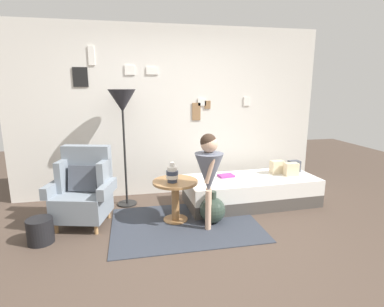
{
  "coord_description": "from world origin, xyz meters",
  "views": [
    {
      "loc": [
        -0.62,
        -2.78,
        1.69
      ],
      "look_at": [
        0.15,
        0.95,
        0.85
      ],
      "focal_mm": 28.27,
      "sensor_mm": 36.0,
      "label": 1
    }
  ],
  "objects_px": {
    "demijohn_near": "(212,210)",
    "magazine_basket": "(40,231)",
    "armchair": "(84,190)",
    "floor_lamp": "(122,106)",
    "daybed": "(251,190)",
    "person_child": "(209,169)",
    "vase_striped": "(172,174)",
    "book_on_daybed": "(226,176)",
    "side_table": "(175,192)"
  },
  "relations": [
    {
      "from": "person_child",
      "to": "armchair",
      "type": "bearing_deg",
      "value": 162.78
    },
    {
      "from": "armchair",
      "to": "demijohn_near",
      "type": "xyz_separation_m",
      "value": [
        1.58,
        -0.32,
        -0.27
      ]
    },
    {
      "from": "demijohn_near",
      "to": "side_table",
      "type": "bearing_deg",
      "value": 160.99
    },
    {
      "from": "floor_lamp",
      "to": "person_child",
      "type": "height_order",
      "value": "floor_lamp"
    },
    {
      "from": "daybed",
      "to": "magazine_basket",
      "type": "distance_m",
      "value": 2.8
    },
    {
      "from": "vase_striped",
      "to": "armchair",
      "type": "bearing_deg",
      "value": 168.93
    },
    {
      "from": "floor_lamp",
      "to": "armchair",
      "type": "bearing_deg",
      "value": -134.22
    },
    {
      "from": "armchair",
      "to": "daybed",
      "type": "xyz_separation_m",
      "value": [
        2.3,
        0.19,
        -0.24
      ]
    },
    {
      "from": "vase_striped",
      "to": "floor_lamp",
      "type": "xyz_separation_m",
      "value": [
        -0.58,
        0.73,
        0.8
      ]
    },
    {
      "from": "daybed",
      "to": "person_child",
      "type": "bearing_deg",
      "value": -141.55
    },
    {
      "from": "floor_lamp",
      "to": "demijohn_near",
      "type": "height_order",
      "value": "floor_lamp"
    },
    {
      "from": "side_table",
      "to": "demijohn_near",
      "type": "height_order",
      "value": "side_table"
    },
    {
      "from": "daybed",
      "to": "book_on_daybed",
      "type": "height_order",
      "value": "book_on_daybed"
    },
    {
      "from": "side_table",
      "to": "book_on_daybed",
      "type": "distance_m",
      "value": 0.95
    },
    {
      "from": "magazine_basket",
      "to": "person_child",
      "type": "bearing_deg",
      "value": -0.87
    },
    {
      "from": "armchair",
      "to": "demijohn_near",
      "type": "height_order",
      "value": "armchair"
    },
    {
      "from": "vase_striped",
      "to": "demijohn_near",
      "type": "relative_size",
      "value": 0.61
    },
    {
      "from": "daybed",
      "to": "vase_striped",
      "type": "distance_m",
      "value": 1.36
    },
    {
      "from": "floor_lamp",
      "to": "side_table",
      "type": "bearing_deg",
      "value": -48.09
    },
    {
      "from": "daybed",
      "to": "person_child",
      "type": "xyz_separation_m",
      "value": [
        -0.82,
        -0.65,
        0.55
      ]
    },
    {
      "from": "book_on_daybed",
      "to": "daybed",
      "type": "bearing_deg",
      "value": -17.52
    },
    {
      "from": "armchair",
      "to": "floor_lamp",
      "type": "bearing_deg",
      "value": 45.78
    },
    {
      "from": "daybed",
      "to": "magazine_basket",
      "type": "xyz_separation_m",
      "value": [
        -2.73,
        -0.62,
        -0.06
      ]
    },
    {
      "from": "side_table",
      "to": "demijohn_near",
      "type": "bearing_deg",
      "value": -19.01
    },
    {
      "from": "side_table",
      "to": "floor_lamp",
      "type": "relative_size",
      "value": 0.34
    },
    {
      "from": "book_on_daybed",
      "to": "demijohn_near",
      "type": "height_order",
      "value": "book_on_daybed"
    },
    {
      "from": "book_on_daybed",
      "to": "side_table",
      "type": "bearing_deg",
      "value": -150.55
    },
    {
      "from": "vase_striped",
      "to": "person_child",
      "type": "height_order",
      "value": "person_child"
    },
    {
      "from": "daybed",
      "to": "side_table",
      "type": "xyz_separation_m",
      "value": [
        -1.18,
        -0.35,
        0.18
      ]
    },
    {
      "from": "armchair",
      "to": "demijohn_near",
      "type": "distance_m",
      "value": 1.63
    },
    {
      "from": "side_table",
      "to": "floor_lamp",
      "type": "bearing_deg",
      "value": 131.91
    },
    {
      "from": "vase_striped",
      "to": "person_child",
      "type": "distance_m",
      "value": 0.49
    },
    {
      "from": "demijohn_near",
      "to": "armchair",
      "type": "bearing_deg",
      "value": 168.49
    },
    {
      "from": "armchair",
      "to": "book_on_daybed",
      "type": "distance_m",
      "value": 1.97
    },
    {
      "from": "person_child",
      "to": "demijohn_near",
      "type": "relative_size",
      "value": 2.8
    },
    {
      "from": "floor_lamp",
      "to": "magazine_basket",
      "type": "bearing_deg",
      "value": -134.32
    },
    {
      "from": "daybed",
      "to": "armchair",
      "type": "bearing_deg",
      "value": -175.32
    },
    {
      "from": "demijohn_near",
      "to": "magazine_basket",
      "type": "bearing_deg",
      "value": -176.84
    },
    {
      "from": "book_on_daybed",
      "to": "magazine_basket",
      "type": "bearing_deg",
      "value": -162.89
    },
    {
      "from": "floor_lamp",
      "to": "daybed",
      "type": "bearing_deg",
      "value": -10.54
    },
    {
      "from": "floor_lamp",
      "to": "demijohn_near",
      "type": "bearing_deg",
      "value": -38.31
    },
    {
      "from": "vase_striped",
      "to": "floor_lamp",
      "type": "distance_m",
      "value": 1.23
    },
    {
      "from": "vase_striped",
      "to": "person_child",
      "type": "xyz_separation_m",
      "value": [
        0.4,
        -0.25,
        0.11
      ]
    },
    {
      "from": "armchair",
      "to": "magazine_basket",
      "type": "distance_m",
      "value": 0.67
    },
    {
      "from": "floor_lamp",
      "to": "demijohn_near",
      "type": "relative_size",
      "value": 3.98
    },
    {
      "from": "armchair",
      "to": "daybed",
      "type": "bearing_deg",
      "value": 4.68
    },
    {
      "from": "demijohn_near",
      "to": "magazine_basket",
      "type": "distance_m",
      "value": 2.0
    },
    {
      "from": "floor_lamp",
      "to": "demijohn_near",
      "type": "xyz_separation_m",
      "value": [
        1.07,
        -0.84,
        -1.26
      ]
    },
    {
      "from": "daybed",
      "to": "person_child",
      "type": "height_order",
      "value": "person_child"
    },
    {
      "from": "demijohn_near",
      "to": "magazine_basket",
      "type": "xyz_separation_m",
      "value": [
        -2.0,
        -0.11,
        -0.03
      ]
    }
  ]
}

